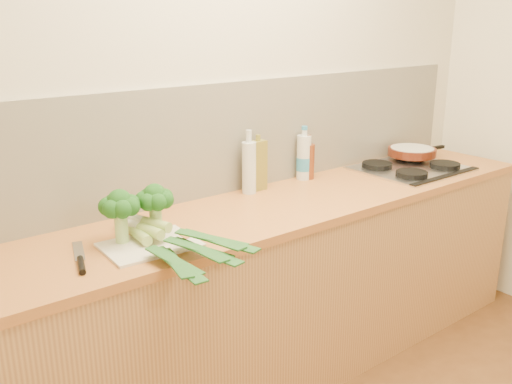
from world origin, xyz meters
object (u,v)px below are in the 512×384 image
at_px(gas_hob, 411,167).
at_px(skillet, 412,151).
at_px(chopping_board, 150,245).
at_px(chefs_knife, 81,261).

height_order(gas_hob, skillet, skillet).
xyz_separation_m(chopping_board, chefs_knife, (-0.27, 0.01, 0.00)).
bearing_deg(skillet, gas_hob, -136.60).
bearing_deg(gas_hob, skillet, 36.99).
bearing_deg(chefs_knife, chopping_board, 16.21).
distance_m(chefs_knife, skillet, 2.14).
xyz_separation_m(chopping_board, skillet, (1.86, 0.20, 0.06)).
height_order(gas_hob, chefs_knife, gas_hob).
bearing_deg(chopping_board, chefs_knife, -178.81).
relative_size(chopping_board, chefs_knife, 1.12).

